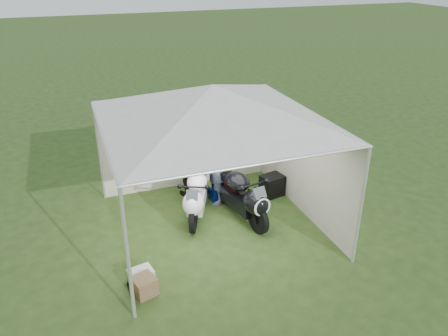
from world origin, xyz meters
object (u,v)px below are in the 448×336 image
(canopy_tent, at_px, (212,107))
(motorcycle_black, at_px, (242,195))
(crate_0, at_px, (141,277))
(crate_1, at_px, (144,286))
(motorcycle_white, at_px, (196,195))
(equipment_box, at_px, (272,185))
(person_dark_jacket, at_px, (189,157))
(person_blue_jacket, at_px, (216,162))
(paddock_stand, at_px, (219,193))

(canopy_tent, distance_m, motorcycle_black, 2.10)
(canopy_tent, xyz_separation_m, crate_0, (-1.75, -1.28, -2.44))
(crate_0, height_order, crate_1, crate_1)
(canopy_tent, height_order, motorcycle_white, canopy_tent)
(motorcycle_white, relative_size, equipment_box, 3.65)
(equipment_box, bearing_deg, motorcycle_black, -146.41)
(person_dark_jacket, bearing_deg, motorcycle_white, 98.17)
(motorcycle_black, height_order, equipment_box, motorcycle_black)
(motorcycle_white, bearing_deg, equipment_box, 33.18)
(person_blue_jacket, bearing_deg, motorcycle_white, -47.99)
(crate_0, bearing_deg, person_blue_jacket, 45.91)
(motorcycle_white, distance_m, paddock_stand, 0.96)
(canopy_tent, bearing_deg, crate_0, -143.80)
(motorcycle_black, relative_size, crate_1, 5.86)
(canopy_tent, height_order, person_dark_jacket, canopy_tent)
(canopy_tent, bearing_deg, motorcycle_white, 117.13)
(person_blue_jacket, relative_size, crate_1, 5.55)
(motorcycle_white, bearing_deg, crate_1, -102.97)
(canopy_tent, bearing_deg, motorcycle_black, 4.44)
(motorcycle_white, bearing_deg, crate_0, -107.15)
(equipment_box, xyz_separation_m, crate_1, (-3.45, -2.31, -0.09))
(motorcycle_white, bearing_deg, paddock_stand, 61.87)
(person_dark_jacket, height_order, crate_1, person_dark_jacket)
(equipment_box, height_order, crate_1, equipment_box)
(paddock_stand, xyz_separation_m, crate_0, (-2.22, -2.27, -0.02))
(person_dark_jacket, distance_m, crate_0, 3.33)
(motorcycle_black, bearing_deg, crate_1, -156.62)
(paddock_stand, bearing_deg, motorcycle_white, -142.31)
(person_blue_jacket, height_order, crate_0, person_blue_jacket)
(motorcycle_white, height_order, equipment_box, motorcycle_white)
(equipment_box, bearing_deg, canopy_tent, -156.10)
(motorcycle_black, distance_m, person_blue_jacket, 1.00)
(motorcycle_white, xyz_separation_m, person_blue_jacket, (0.61, 0.47, 0.45))
(person_blue_jacket, bearing_deg, paddock_stand, 132.32)
(person_dark_jacket, height_order, person_blue_jacket, person_blue_jacket)
(canopy_tent, relative_size, equipment_box, 11.34)
(person_dark_jacket, bearing_deg, person_blue_jacket, 145.91)
(person_blue_jacket, distance_m, crate_0, 3.18)
(motorcycle_white, height_order, crate_0, motorcycle_white)
(crate_0, xyz_separation_m, crate_1, (0.00, -0.28, 0.03))
(equipment_box, bearing_deg, crate_1, -146.18)
(equipment_box, relative_size, crate_0, 1.25)
(canopy_tent, xyz_separation_m, person_dark_jacket, (-0.08, 1.48, -1.63))
(person_dark_jacket, bearing_deg, crate_0, 75.41)
(equipment_box, relative_size, crate_1, 1.41)
(canopy_tent, xyz_separation_m, crate_1, (-1.75, -1.56, -2.42))
(motorcycle_black, xyz_separation_m, equipment_box, (1.06, 0.70, -0.33))
(motorcycle_black, height_order, crate_1, motorcycle_black)
(person_dark_jacket, relative_size, equipment_box, 3.79)
(canopy_tent, height_order, crate_0, canopy_tent)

